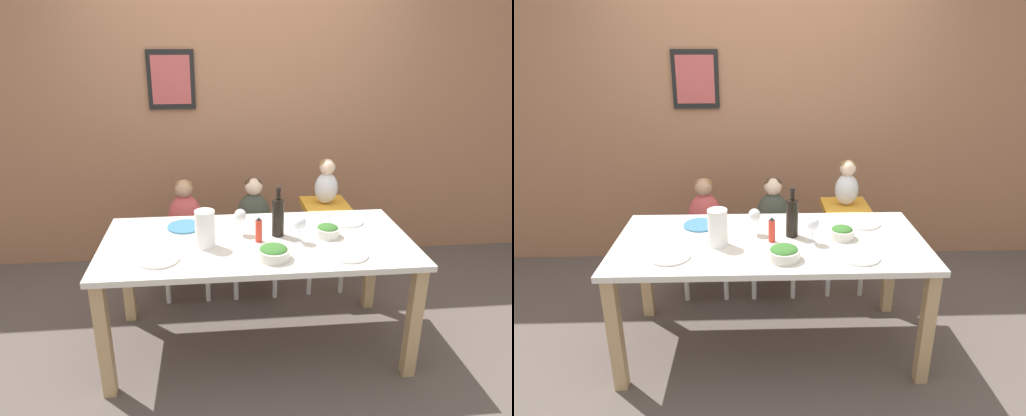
# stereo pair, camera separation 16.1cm
# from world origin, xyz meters

# --- Properties ---
(ground_plane) EXTENTS (14.00, 14.00, 0.00)m
(ground_plane) POSITION_xyz_m (0.00, 0.00, 0.00)
(ground_plane) COLOR #564C47
(wall_back) EXTENTS (10.00, 0.09, 2.70)m
(wall_back) POSITION_xyz_m (-0.00, 1.34, 1.35)
(wall_back) COLOR #9E6B4C
(wall_back) RESTS_ON ground_plane
(dining_table) EXTENTS (1.85, 0.86, 0.75)m
(dining_table) POSITION_xyz_m (0.00, 0.00, 0.66)
(dining_table) COLOR silver
(dining_table) RESTS_ON ground_plane
(chair_far_left) EXTENTS (0.40, 0.41, 0.46)m
(chair_far_left) POSITION_xyz_m (-0.47, 0.70, 0.39)
(chair_far_left) COLOR silver
(chair_far_left) RESTS_ON ground_plane
(chair_far_center) EXTENTS (0.40, 0.41, 0.46)m
(chair_far_center) POSITION_xyz_m (0.04, 0.70, 0.39)
(chair_far_center) COLOR silver
(chair_far_center) RESTS_ON ground_plane
(chair_right_highchair) EXTENTS (0.34, 0.35, 0.71)m
(chair_right_highchair) POSITION_xyz_m (0.59, 0.70, 0.55)
(chair_right_highchair) COLOR silver
(chair_right_highchair) RESTS_ON ground_plane
(person_child_left) EXTENTS (0.25, 0.20, 0.46)m
(person_child_left) POSITION_xyz_m (-0.47, 0.70, 0.68)
(person_child_left) COLOR #C64C4C
(person_child_left) RESTS_ON chair_far_left
(person_child_center) EXTENTS (0.25, 0.20, 0.46)m
(person_child_center) POSITION_xyz_m (0.04, 0.70, 0.68)
(person_child_center) COLOR #3D4238
(person_child_center) RESTS_ON chair_far_center
(person_baby_right) EXTENTS (0.17, 0.14, 0.34)m
(person_baby_right) POSITION_xyz_m (0.59, 0.70, 0.88)
(person_baby_right) COLOR silver
(person_baby_right) RESTS_ON chair_right_highchair
(wine_bottle) EXTENTS (0.07, 0.07, 0.31)m
(wine_bottle) POSITION_xyz_m (0.13, 0.05, 0.87)
(wine_bottle) COLOR black
(wine_bottle) RESTS_ON dining_table
(paper_towel_roll) EXTENTS (0.12, 0.12, 0.22)m
(paper_towel_roll) POSITION_xyz_m (-0.31, -0.06, 0.86)
(paper_towel_roll) COLOR white
(paper_towel_roll) RESTS_ON dining_table
(wine_glass_near) EXTENTS (0.08, 0.08, 0.17)m
(wine_glass_near) POSITION_xyz_m (0.25, -0.05, 0.87)
(wine_glass_near) COLOR white
(wine_glass_near) RESTS_ON dining_table
(wine_glass_far) EXTENTS (0.08, 0.08, 0.17)m
(wine_glass_far) POSITION_xyz_m (-0.09, 0.09, 0.87)
(wine_glass_far) COLOR white
(wine_glass_far) RESTS_ON dining_table
(salad_bowl_large) EXTENTS (0.18, 0.18, 0.08)m
(salad_bowl_large) POSITION_xyz_m (0.07, -0.25, 0.79)
(salad_bowl_large) COLOR silver
(salad_bowl_large) RESTS_ON dining_table
(salad_bowl_small) EXTENTS (0.15, 0.15, 0.08)m
(salad_bowl_small) POSITION_xyz_m (0.43, 0.01, 0.79)
(salad_bowl_small) COLOR silver
(salad_bowl_small) RESTS_ON dining_table
(dinner_plate_front_left) EXTENTS (0.23, 0.23, 0.01)m
(dinner_plate_front_left) POSITION_xyz_m (-0.56, -0.22, 0.75)
(dinner_plate_front_left) COLOR silver
(dinner_plate_front_left) RESTS_ON dining_table
(dinner_plate_back_left) EXTENTS (0.23, 0.23, 0.01)m
(dinner_plate_back_left) POSITION_xyz_m (-0.44, 0.23, 0.75)
(dinner_plate_back_left) COLOR teal
(dinner_plate_back_left) RESTS_ON dining_table
(dinner_plate_back_right) EXTENTS (0.23, 0.23, 0.01)m
(dinner_plate_back_right) POSITION_xyz_m (0.61, 0.23, 0.75)
(dinner_plate_back_right) COLOR silver
(dinner_plate_back_right) RESTS_ON dining_table
(dinner_plate_front_right) EXTENTS (0.23, 0.23, 0.01)m
(dinner_plate_front_right) POSITION_xyz_m (0.49, -0.25, 0.75)
(dinner_plate_front_right) COLOR silver
(dinner_plate_front_right) RESTS_ON dining_table
(condiment_bottle_hot_sauce) EXTENTS (0.04, 0.04, 0.16)m
(condiment_bottle_hot_sauce) POSITION_xyz_m (0.01, -0.02, 0.82)
(condiment_bottle_hot_sauce) COLOR red
(condiment_bottle_hot_sauce) RESTS_ON dining_table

